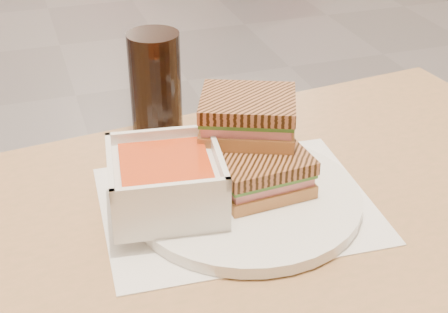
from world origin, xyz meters
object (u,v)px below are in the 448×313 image
object	(u,v)px
plate	(246,198)
soup_bowl	(166,183)
cola_glass	(156,86)
panini_lower	(261,172)

from	to	relation	value
plate	soup_bowl	bearing A→B (deg)	176.10
soup_bowl	cola_glass	bearing A→B (deg)	79.66
soup_bowl	panini_lower	size ratio (longest dim) A/B	1.25
plate	panini_lower	bearing A→B (deg)	13.02
panini_lower	soup_bowl	bearing A→B (deg)	178.96
plate	soup_bowl	xyz separation A→B (m)	(-0.10, 0.01, 0.04)
panini_lower	cola_glass	xyz separation A→B (m)	(-0.08, 0.20, 0.04)
soup_bowl	panini_lower	bearing A→B (deg)	-1.04
soup_bowl	plate	bearing A→B (deg)	-3.90
panini_lower	cola_glass	distance (m)	0.22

